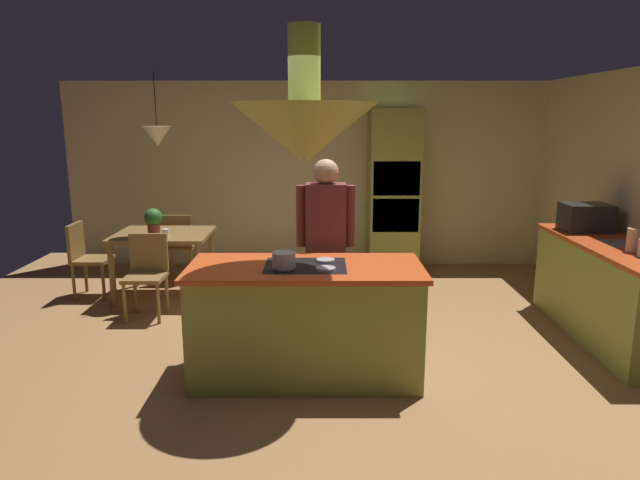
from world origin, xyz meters
name	(u,v)px	position (x,y,z in m)	size (l,w,h in m)	color
ground	(308,364)	(0.00, 0.00, 0.00)	(8.16, 8.16, 0.00)	#9E7042
wall_back	(314,175)	(0.00, 3.45, 1.27)	(6.80, 0.10, 2.55)	beige
kitchen_island	(307,321)	(0.00, -0.20, 0.47)	(1.85, 0.85, 0.94)	#939E42
counter_run_right	(612,291)	(2.84, 0.60, 0.47)	(0.73, 2.06, 0.92)	#939E42
oven_tower	(395,192)	(1.10, 3.04, 1.09)	(0.66, 0.62, 2.18)	#939E42
dining_table	(165,241)	(-1.70, 1.90, 0.66)	(1.08, 0.91, 0.76)	brown
person_at_island	(327,239)	(0.17, 0.50, 0.98)	(0.53, 0.23, 1.71)	tan
range_hood	(306,129)	(0.00, -0.20, 1.98)	(1.10, 1.10, 1.00)	#939E42
pendant_light_over_table	(159,136)	(-1.70, 1.90, 1.86)	(0.32, 0.32, 0.82)	beige
chair_facing_island	(149,270)	(-1.70, 1.22, 0.50)	(0.40, 0.40, 0.87)	brown
chair_by_back_wall	(180,242)	(-1.70, 2.58, 0.50)	(0.40, 0.40, 0.87)	brown
chair_at_corner	(87,254)	(-2.62, 1.90, 0.50)	(0.40, 0.40, 0.87)	brown
potted_plant_on_table	(155,220)	(-1.78, 1.81, 0.93)	(0.20, 0.20, 0.30)	#99382D
cup_on_table	(167,233)	(-1.61, 1.67, 0.81)	(0.07, 0.07, 0.09)	white
canister_sugar	(637,240)	(2.84, 0.28, 1.03)	(0.13, 0.13, 0.21)	#E0B78C
microwave_on_counter	(588,217)	(2.84, 1.21, 1.06)	(0.46, 0.36, 0.28)	#232326
cooking_pot_on_cooktop	(286,260)	(-0.16, -0.33, 1.00)	(0.18, 0.18, 0.12)	#B2B2B7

